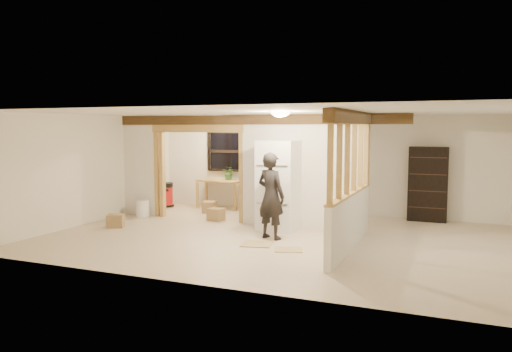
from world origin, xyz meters
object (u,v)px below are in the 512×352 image
at_px(woman, 271,196).
at_px(work_table, 220,194).
at_px(bookshelf, 428,184).
at_px(shop_vac, 164,195).
at_px(refrigerator, 279,185).

relative_size(woman, work_table, 1.39).
height_order(woman, bookshelf, bookshelf).
relative_size(shop_vac, bookshelf, 0.39).
distance_m(refrigerator, bookshelf, 3.69).
xyz_separation_m(refrigerator, woman, (0.16, -0.88, -0.11)).
xyz_separation_m(woman, work_table, (-2.62, 2.99, -0.47)).
xyz_separation_m(refrigerator, shop_vac, (-4.01, 1.75, -0.62)).
distance_m(woman, shop_vac, 4.96).
bearing_deg(bookshelf, woman, -130.97).
distance_m(shop_vac, bookshelf, 6.95).
relative_size(refrigerator, work_table, 1.56).
bearing_deg(refrigerator, work_table, 139.35).
relative_size(work_table, bookshelf, 0.71).
bearing_deg(work_table, shop_vac, -154.92).
relative_size(refrigerator, woman, 1.12).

